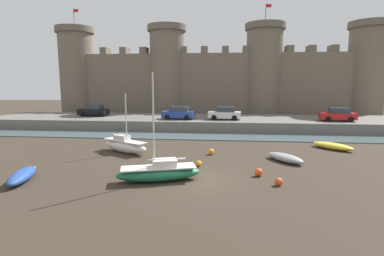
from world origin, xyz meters
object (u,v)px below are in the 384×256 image
(sailboat_foreground_right, at_px, (125,145))
(car_quay_west, at_px, (178,113))
(car_quay_centre_east, at_px, (225,113))
(car_quay_centre_west, at_px, (338,115))
(rowboat_foreground_left, at_px, (285,158))
(mooring_buoy_near_shore, at_px, (259,172))
(car_quay_east, at_px, (94,111))
(mooring_buoy_near_channel, at_px, (199,163))
(sailboat_near_channel_left, at_px, (159,172))
(rowboat_near_channel_right, at_px, (332,146))
(mooring_buoy_off_centre, at_px, (211,152))
(mooring_buoy_mid_mud, at_px, (279,182))
(rowboat_midflat_right, at_px, (22,175))

(sailboat_foreground_right, height_order, car_quay_west, sailboat_foreground_right)
(car_quay_centre_east, relative_size, car_quay_centre_west, 1.00)
(rowboat_foreground_left, relative_size, sailboat_foreground_right, 0.67)
(mooring_buoy_near_shore, bearing_deg, car_quay_east, 133.85)
(mooring_buoy_near_shore, xyz_separation_m, mooring_buoy_near_channel, (-4.04, 1.89, -0.04))
(car_quay_east, bearing_deg, sailboat_near_channel_left, -58.11)
(car_quay_centre_east, bearing_deg, rowboat_foreground_left, -73.49)
(rowboat_near_channel_right, xyz_separation_m, mooring_buoy_off_centre, (-10.92, -3.19, -0.05))
(rowboat_near_channel_right, bearing_deg, sailboat_foreground_right, -170.31)
(rowboat_near_channel_right, bearing_deg, mooring_buoy_off_centre, -163.70)
(sailboat_foreground_right, xyz_separation_m, mooring_buoy_off_centre, (7.49, -0.05, -0.37))
(mooring_buoy_mid_mud, relative_size, car_quay_west, 0.11)
(mooring_buoy_mid_mud, bearing_deg, rowboat_near_channel_right, 57.49)
(rowboat_midflat_right, xyz_separation_m, car_quay_east, (-5.84, 23.77, 1.75))
(rowboat_midflat_right, relative_size, car_quay_west, 0.88)
(sailboat_near_channel_left, bearing_deg, mooring_buoy_near_shore, 14.14)
(car_quay_east, bearing_deg, rowboat_midflat_right, -76.19)
(rowboat_midflat_right, height_order, sailboat_foreground_right, sailboat_foreground_right)
(mooring_buoy_off_centre, distance_m, car_quay_east, 23.36)
(rowboat_near_channel_right, bearing_deg, car_quay_east, 155.94)
(rowboat_near_channel_right, relative_size, car_quay_west, 0.85)
(car_quay_east, bearing_deg, car_quay_west, -10.45)
(sailboat_foreground_right, relative_size, car_quay_east, 1.22)
(rowboat_midflat_right, bearing_deg, car_quay_centre_east, 59.95)
(mooring_buoy_near_shore, bearing_deg, rowboat_near_channel_right, 48.93)
(car_quay_east, bearing_deg, car_quay_centre_east, -6.52)
(mooring_buoy_mid_mud, bearing_deg, mooring_buoy_off_centre, 120.30)
(mooring_buoy_near_channel, height_order, car_quay_centre_west, car_quay_centre_west)
(mooring_buoy_near_shore, relative_size, car_quay_west, 0.12)
(car_quay_centre_east, bearing_deg, car_quay_east, 173.48)
(sailboat_foreground_right, relative_size, sailboat_near_channel_left, 0.77)
(sailboat_foreground_right, bearing_deg, car_quay_west, 78.44)
(rowboat_foreground_left, xyz_separation_m, car_quay_centre_east, (-4.53, 15.29, 1.80))
(mooring_buoy_mid_mud, relative_size, car_quay_east, 0.11)
(mooring_buoy_mid_mud, xyz_separation_m, car_quay_east, (-21.41, 23.01, 1.87))
(sailboat_near_channel_left, relative_size, mooring_buoy_off_centre, 12.97)
(car_quay_west, bearing_deg, sailboat_foreground_right, -101.56)
(mooring_buoy_near_channel, xyz_separation_m, car_quay_centre_east, (1.97, 17.30, 1.90))
(sailboat_foreground_right, relative_size, car_quay_centre_east, 1.22)
(rowboat_foreground_left, xyz_separation_m, sailboat_foreground_right, (-13.24, 1.71, 0.31))
(rowboat_near_channel_right, distance_m, car_quay_centre_east, 14.36)
(rowboat_foreground_left, height_order, mooring_buoy_near_shore, rowboat_foreground_left)
(rowboat_midflat_right, height_order, rowboat_near_channel_right, rowboat_midflat_right)
(rowboat_near_channel_right, relative_size, car_quay_centre_east, 0.85)
(mooring_buoy_near_shore, relative_size, car_quay_centre_west, 0.12)
(rowboat_midflat_right, bearing_deg, car_quay_west, 73.00)
(mooring_buoy_near_channel, bearing_deg, car_quay_west, 103.15)
(rowboat_midflat_right, distance_m, mooring_buoy_near_channel, 11.44)
(mooring_buoy_near_channel, bearing_deg, mooring_buoy_off_centre, 78.47)
(car_quay_east, bearing_deg, mooring_buoy_off_centre, -42.52)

